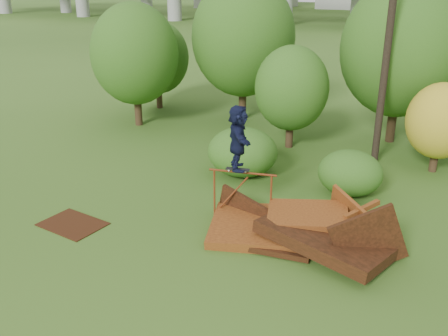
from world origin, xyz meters
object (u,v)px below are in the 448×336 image
at_px(skater, 238,138).
at_px(utility_pole, 389,34).
at_px(scrap_pile, 301,230).
at_px(flat_plate, 73,224).

height_order(skater, utility_pole, utility_pole).
height_order(scrap_pile, flat_plate, scrap_pile).
relative_size(scrap_pile, utility_pole, 0.59).
relative_size(flat_plate, utility_pole, 0.19).
height_order(scrap_pile, utility_pole, utility_pole).
height_order(flat_plate, utility_pole, utility_pole).
distance_m(skater, flat_plate, 5.65).
relative_size(skater, flat_plate, 1.04).
height_order(skater, flat_plate, skater).
bearing_deg(flat_plate, scrap_pile, 16.38).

